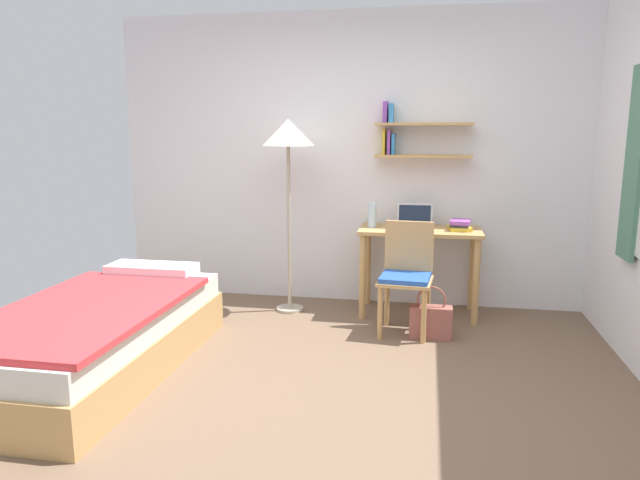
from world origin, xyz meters
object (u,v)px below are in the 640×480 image
at_px(desk, 420,246).
at_px(laptop, 414,221).
at_px(desk_chair, 406,273).
at_px(handbag, 431,321).
at_px(bed, 98,336).
at_px(water_bottle, 372,215).
at_px(book_stack, 460,225).
at_px(standing_lamp, 288,141).

distance_m(desk, laptop, 0.22).
distance_m(desk_chair, handbag, 0.41).
distance_m(bed, laptop, 2.68).
height_order(water_bottle, book_stack, water_bottle).
bearing_deg(handbag, desk_chair, 149.70).
bearing_deg(water_bottle, laptop, 13.04).
xyz_separation_m(bed, desk, (2.05, 1.61, 0.36)).
distance_m(laptop, book_stack, 0.39).
distance_m(desk, desk_chair, 0.51).
xyz_separation_m(standing_lamp, handbag, (1.22, -0.48, -1.34)).
distance_m(standing_lamp, book_stack, 1.60).
height_order(desk_chair, handbag, desk_chair).
bearing_deg(book_stack, water_bottle, 179.05).
bearing_deg(handbag, desk, 100.13).
relative_size(water_bottle, handbag, 0.53).
relative_size(bed, standing_lamp, 1.23).
distance_m(bed, book_stack, 2.91).
height_order(desk, water_bottle, water_bottle).
distance_m(standing_lamp, handbag, 1.88).
bearing_deg(desk, desk_chair, -100.57).
bearing_deg(water_bottle, bed, -135.48).
xyz_separation_m(desk, desk_chair, (-0.09, -0.48, -0.12)).
relative_size(standing_lamp, water_bottle, 7.66).
height_order(desk_chair, book_stack, desk_chair).
relative_size(water_bottle, book_stack, 0.92).
bearing_deg(desk, standing_lamp, -173.98).
height_order(desk_chair, standing_lamp, standing_lamp).
height_order(laptop, handbag, laptop).
height_order(bed, laptop, laptop).
relative_size(book_stack, handbag, 0.58).
xyz_separation_m(desk, book_stack, (0.33, -0.02, 0.19)).
bearing_deg(water_bottle, standing_lamp, -170.78).
bearing_deg(standing_lamp, laptop, 10.52).
bearing_deg(desk, water_bottle, -179.59).
height_order(water_bottle, handbag, water_bottle).
relative_size(desk_chair, laptop, 2.80).
bearing_deg(standing_lamp, handbag, -21.45).
height_order(desk, standing_lamp, standing_lamp).
xyz_separation_m(desk_chair, standing_lamp, (-1.03, 0.37, 1.00)).
distance_m(bed, standing_lamp, 2.15).
bearing_deg(handbag, water_bottle, 130.95).
bearing_deg(desk_chair, water_bottle, 123.65).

